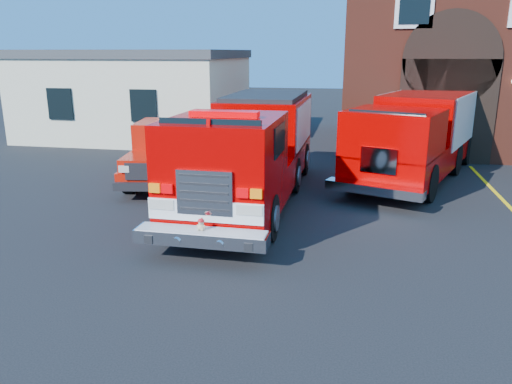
% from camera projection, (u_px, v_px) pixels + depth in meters
% --- Properties ---
extents(ground, '(100.00, 100.00, 0.00)m').
position_uv_depth(ground, '(265.00, 229.00, 12.41)').
color(ground, black).
rests_on(ground, ground).
extents(parking_stripe_mid, '(0.12, 3.00, 0.01)m').
position_uv_depth(parking_stripe_mid, '(502.00, 199.00, 14.97)').
color(parking_stripe_mid, yellow).
rests_on(parking_stripe_mid, ground).
extents(parking_stripe_far, '(0.12, 3.00, 0.01)m').
position_uv_depth(parking_stripe_far, '(479.00, 175.00, 17.80)').
color(parking_stripe_far, yellow).
rests_on(parking_stripe_far, ground).
extents(side_building, '(10.20, 8.20, 4.35)m').
position_uv_depth(side_building, '(139.00, 93.00, 25.76)').
color(side_building, silver).
rests_on(side_building, ground).
extents(fire_engine, '(2.81, 9.63, 2.96)m').
position_uv_depth(fire_engine, '(252.00, 149.00, 14.54)').
color(fire_engine, black).
rests_on(fire_engine, ground).
extents(pickup_truck, '(3.19, 6.45, 2.02)m').
position_uv_depth(pickup_truck, '(171.00, 151.00, 17.24)').
color(pickup_truck, black).
rests_on(pickup_truck, ground).
extents(secondary_truck, '(5.53, 9.08, 2.82)m').
position_uv_depth(secondary_truck, '(418.00, 133.00, 17.29)').
color(secondary_truck, black).
rests_on(secondary_truck, ground).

